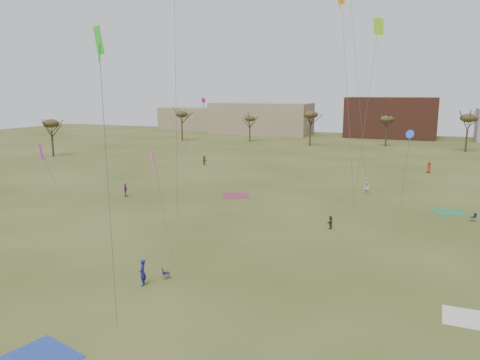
% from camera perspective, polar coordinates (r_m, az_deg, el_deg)
% --- Properties ---
extents(ground, '(260.00, 260.00, 0.00)m').
position_cam_1_polar(ground, '(34.36, -7.83, -12.60)').
color(ground, '#394816').
rests_on(ground, ground).
extents(flyer_near_right, '(0.73, 0.84, 1.93)m').
position_cam_1_polar(flyer_near_right, '(34.15, -11.95, -11.14)').
color(flyer_near_right, navy).
rests_on(flyer_near_right, ground).
extents(spectator_fore_c, '(0.56, 1.30, 1.35)m').
position_cam_1_polar(spectator_fore_c, '(47.52, 11.13, -5.15)').
color(spectator_fore_c, '#4E3F38').
rests_on(spectator_fore_c, ground).
extents(spectator_mid_d, '(0.85, 1.14, 1.79)m').
position_cam_1_polar(spectator_mid_d, '(62.62, -13.98, -1.18)').
color(spectator_mid_d, '#893986').
rests_on(spectator_mid_d, ground).
extents(spectator_mid_e, '(1.00, 0.95, 1.64)m').
position_cam_1_polar(spectator_mid_e, '(64.48, 15.39, -0.98)').
color(spectator_mid_e, silver).
rests_on(spectator_mid_e, ground).
extents(flyer_far_a, '(1.52, 1.50, 1.75)m').
position_cam_1_polar(flyer_far_a, '(87.26, -4.45, 2.44)').
color(flyer_far_a, '#22682A').
rests_on(flyer_far_a, ground).
extents(flyer_far_b, '(1.00, 1.10, 1.89)m').
position_cam_1_polar(flyer_far_b, '(84.84, 22.31, 1.46)').
color(flyer_far_b, '#AA301D').
rests_on(flyer_far_b, ground).
extents(blanket_cream, '(2.74, 2.74, 0.03)m').
position_cam_1_polar(blanket_cream, '(32.52, 26.19, -15.08)').
color(blanket_cream, white).
rests_on(blanket_cream, ground).
extents(blanket_plum, '(4.75, 4.75, 0.03)m').
position_cam_1_polar(blanket_plum, '(61.44, -0.57, -1.94)').
color(blanket_plum, '#942D4E').
rests_on(blanket_plum, ground).
extents(blanket_olive, '(4.12, 4.12, 0.03)m').
position_cam_1_polar(blanket_olive, '(58.28, 24.47, -3.64)').
color(blanket_olive, '#2F834C').
rests_on(blanket_olive, ground).
extents(camp_chair_center, '(0.74, 0.74, 0.87)m').
position_cam_1_polar(camp_chair_center, '(35.26, -9.16, -11.55)').
color(camp_chair_center, '#19163C').
rests_on(camp_chair_center, ground).
extents(camp_chair_right, '(0.71, 0.69, 0.87)m').
position_cam_1_polar(camp_chair_right, '(55.36, 26.87, -4.30)').
color(camp_chair_right, '#131A34').
rests_on(camp_chair_right, ground).
extents(kites_aloft, '(66.01, 64.52, 27.91)m').
position_cam_1_polar(kites_aloft, '(55.33, 2.56, 20.55)').
color(kites_aloft, red).
rests_on(kites_aloft, ground).
extents(tree_line, '(117.44, 49.32, 8.91)m').
position_cam_1_polar(tree_line, '(108.11, 12.34, 7.16)').
color(tree_line, '#3A2B1E').
rests_on(tree_line, ground).
extents(building_tan, '(32.00, 14.00, 10.00)m').
position_cam_1_polar(building_tan, '(151.27, 2.62, 7.59)').
color(building_tan, '#937F60').
rests_on(building_tan, ground).
extents(building_brick, '(26.00, 16.00, 12.00)m').
position_cam_1_polar(building_brick, '(147.73, 18.19, 7.38)').
color(building_brick, brown).
rests_on(building_brick, ground).
extents(building_tan_west, '(20.00, 12.00, 8.00)m').
position_cam_1_polar(building_tan_west, '(170.02, -6.21, 7.56)').
color(building_tan_west, '#937F60').
rests_on(building_tan_west, ground).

